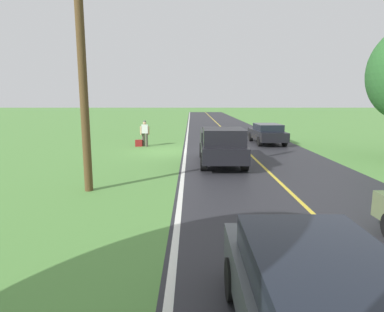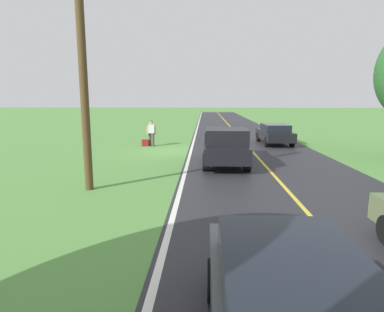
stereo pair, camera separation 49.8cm
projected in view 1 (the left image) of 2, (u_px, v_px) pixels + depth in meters
name	position (u px, v px, depth m)	size (l,w,h in m)	color
ground_plane	(168.00, 152.00, 19.63)	(200.00, 200.00, 0.00)	#568E42
road_surface	(247.00, 152.00, 19.64)	(7.83, 120.00, 0.00)	#28282D
lane_edge_line	(185.00, 152.00, 19.63)	(0.16, 117.60, 0.00)	silver
lane_centre_line	(247.00, 152.00, 19.64)	(0.14, 117.60, 0.00)	gold
hitchhiker_walking	(145.00, 132.00, 21.81)	(0.62, 0.51, 1.75)	#4C473D
suitcase_carried	(139.00, 143.00, 21.82)	(0.20, 0.46, 0.45)	maroon
pickup_truck_passing	(222.00, 145.00, 15.72)	(2.15, 5.43, 1.82)	black
sedan_ahead_same_lane	(323.00, 309.00, 3.76)	(1.93, 4.40, 1.41)	#4C5156
sedan_near_oncoming	(267.00, 133.00, 23.15)	(2.05, 4.46, 1.41)	black
utility_pole_roadside	(82.00, 63.00, 10.62)	(0.28, 0.28, 8.59)	brown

